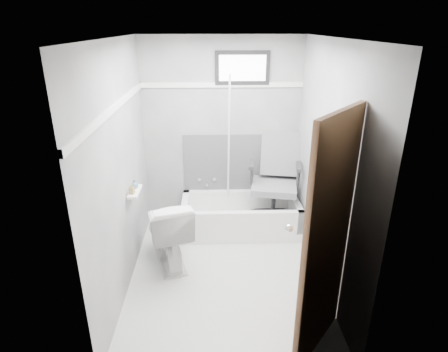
{
  "coord_description": "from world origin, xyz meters",
  "views": [
    {
      "loc": [
        -0.12,
        -3.35,
        2.51
      ],
      "look_at": [
        0.0,
        0.35,
        1.0
      ],
      "focal_mm": 30.0,
      "sensor_mm": 36.0,
      "label": 1
    }
  ],
  "objects_px": {
    "office_chair": "(274,180)",
    "toilet": "(168,231)",
    "soap_bottle_b": "(134,184)",
    "soap_bottle_a": "(132,189)",
    "bathtub": "(240,215)",
    "door": "(377,265)"
  },
  "relations": [
    {
      "from": "door",
      "to": "soap_bottle_b",
      "type": "bearing_deg",
      "value": 141.28
    },
    {
      "from": "office_chair",
      "to": "toilet",
      "type": "distance_m",
      "value": 1.49
    },
    {
      "from": "office_chair",
      "to": "door",
      "type": "distance_m",
      "value": 2.28
    },
    {
      "from": "door",
      "to": "soap_bottle_a",
      "type": "relative_size",
      "value": 18.84
    },
    {
      "from": "office_chair",
      "to": "toilet",
      "type": "xyz_separation_m",
      "value": [
        -1.27,
        -0.71,
        -0.29
      ]
    },
    {
      "from": "office_chair",
      "to": "door",
      "type": "xyz_separation_m",
      "value": [
        0.33,
        -2.23,
        0.31
      ]
    },
    {
      "from": "soap_bottle_a",
      "to": "soap_bottle_b",
      "type": "distance_m",
      "value": 0.14
    },
    {
      "from": "toilet",
      "to": "soap_bottle_a",
      "type": "bearing_deg",
      "value": 4.0
    },
    {
      "from": "bathtub",
      "to": "soap_bottle_b",
      "type": "xyz_separation_m",
      "value": [
        -1.17,
        -0.67,
        0.75
      ]
    },
    {
      "from": "door",
      "to": "soap_bottle_a",
      "type": "bearing_deg",
      "value": 143.92
    },
    {
      "from": "bathtub",
      "to": "soap_bottle_a",
      "type": "bearing_deg",
      "value": -145.28
    },
    {
      "from": "soap_bottle_a",
      "to": "door",
      "type": "bearing_deg",
      "value": -36.08
    },
    {
      "from": "bathtub",
      "to": "office_chair",
      "type": "bearing_deg",
      "value": 3.18
    },
    {
      "from": "bathtub",
      "to": "soap_bottle_a",
      "type": "xyz_separation_m",
      "value": [
        -1.17,
        -0.81,
        0.76
      ]
    },
    {
      "from": "soap_bottle_a",
      "to": "soap_bottle_b",
      "type": "xyz_separation_m",
      "value": [
        0.0,
        0.14,
        -0.01
      ]
    },
    {
      "from": "office_chair",
      "to": "soap_bottle_a",
      "type": "distance_m",
      "value": 1.82
    },
    {
      "from": "toilet",
      "to": "soap_bottle_b",
      "type": "height_order",
      "value": "soap_bottle_b"
    },
    {
      "from": "bathtub",
      "to": "toilet",
      "type": "xyz_separation_m",
      "value": [
        -0.85,
        -0.69,
        0.19
      ]
    },
    {
      "from": "soap_bottle_b",
      "to": "office_chair",
      "type": "bearing_deg",
      "value": 23.54
    },
    {
      "from": "bathtub",
      "to": "door",
      "type": "xyz_separation_m",
      "value": [
        0.75,
        -2.21,
        0.79
      ]
    },
    {
      "from": "bathtub",
      "to": "toilet",
      "type": "distance_m",
      "value": 1.11
    },
    {
      "from": "toilet",
      "to": "soap_bottle_a",
      "type": "height_order",
      "value": "soap_bottle_a"
    }
  ]
}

